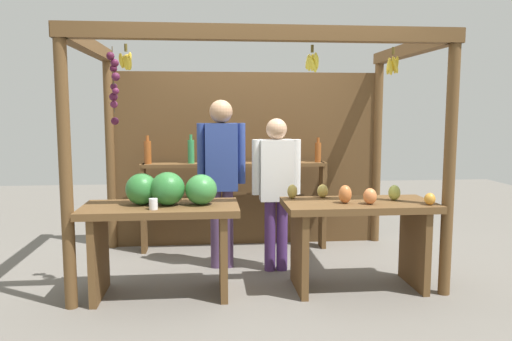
# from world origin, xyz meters

# --- Properties ---
(ground_plane) EXTENTS (12.00, 12.00, 0.00)m
(ground_plane) POSITION_xyz_m (0.00, 0.00, 0.00)
(ground_plane) COLOR slate
(ground_plane) RESTS_ON ground
(market_stall) EXTENTS (3.27, 1.92, 2.26)m
(market_stall) POSITION_xyz_m (-0.01, 0.42, 1.31)
(market_stall) COLOR brown
(market_stall) RESTS_ON ground
(fruit_counter_left) EXTENTS (1.32, 0.64, 1.07)m
(fruit_counter_left) POSITION_xyz_m (-0.84, -0.68, 0.70)
(fruit_counter_left) COLOR brown
(fruit_counter_left) RESTS_ON ground
(fruit_counter_right) EXTENTS (1.32, 0.64, 0.94)m
(fruit_counter_right) POSITION_xyz_m (0.86, -0.68, 0.58)
(fruit_counter_right) COLOR brown
(fruit_counter_right) RESTS_ON ground
(bottle_shelf_unit) EXTENTS (2.10, 0.22, 1.36)m
(bottle_shelf_unit) POSITION_xyz_m (-0.17, 0.68, 0.79)
(bottle_shelf_unit) COLOR brown
(bottle_shelf_unit) RESTS_ON ground
(vendor_man) EXTENTS (0.48, 0.23, 1.69)m
(vendor_man) POSITION_xyz_m (-0.33, 0.03, 1.02)
(vendor_man) COLOR #50385D
(vendor_man) RESTS_ON ground
(vendor_woman) EXTENTS (0.48, 0.20, 1.51)m
(vendor_woman) POSITION_xyz_m (0.21, -0.12, 0.90)
(vendor_woman) COLOR #4F2F6F
(vendor_woman) RESTS_ON ground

